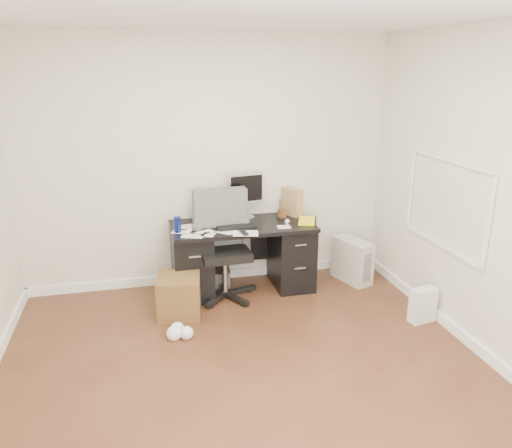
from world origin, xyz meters
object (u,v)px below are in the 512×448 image
Objects in this scene: lcd_monitor at (246,196)px; pc_tower at (352,260)px; keyboard at (237,227)px; wicker_basket at (179,296)px; desk at (243,255)px; office_chair at (224,247)px.

lcd_monitor is 1.06× the size of pc_tower.
wicker_basket is (-0.65, -0.32, -0.56)m from keyboard.
keyboard is 0.82× the size of pc_tower.
lcd_monitor reaches higher than desk.
keyboard is (-0.09, -0.11, 0.36)m from desk.
keyboard is at bearing 26.69° from wicker_basket.
wicker_basket is at bearing 172.04° from pc_tower.
pc_tower is at bearing -22.09° from lcd_monitor.
desk is 1.27m from pc_tower.
keyboard reaches higher than wicker_basket.
desk is 2.91× the size of lcd_monitor.
wicker_basket is (-0.82, -0.64, -0.80)m from lcd_monitor.
office_chair is at bearing 164.81° from pc_tower.
lcd_monitor is 0.64m from office_chair.
office_chair is at bearing -145.91° from desk.
desk is 0.39m from keyboard.
office_chair reaches higher than desk.
desk is 3.67× the size of wicker_basket.
keyboard is 0.91m from wicker_basket.
desk is 3.07× the size of pc_tower.
lcd_monitor is at bearing 148.75° from pc_tower.
keyboard is at bearing -128.09° from lcd_monitor.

